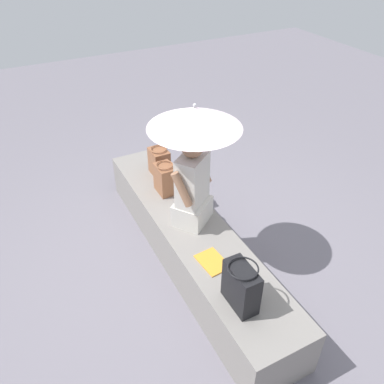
{
  "coord_description": "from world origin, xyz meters",
  "views": [
    {
      "loc": [
        -2.53,
        1.29,
        2.89
      ],
      "look_at": [
        0.03,
        -0.02,
        0.82
      ],
      "focal_mm": 37.09,
      "sensor_mm": 36.0,
      "label": 1
    }
  ],
  "objects": [
    {
      "name": "handbag_black",
      "position": [
        -0.97,
        0.1,
        0.65
      ],
      "size": [
        0.3,
        0.23,
        0.38
      ],
      "color": "black",
      "rests_on": "stone_bench"
    },
    {
      "name": "shoulder_bag_spare",
      "position": [
        0.94,
        -0.08,
        0.62
      ],
      "size": [
        0.24,
        0.18,
        0.32
      ],
      "color": "brown",
      "rests_on": "stone_bench"
    },
    {
      "name": "person_seated",
      "position": [
        0.05,
        -0.03,
        0.85
      ],
      "size": [
        0.44,
        0.5,
        0.9
      ],
      "color": "beige",
      "rests_on": "stone_bench"
    },
    {
      "name": "tote_bag_canvas",
      "position": [
        0.6,
        -0.0,
        0.63
      ],
      "size": [
        0.24,
        0.18,
        0.33
      ],
      "color": "brown",
      "rests_on": "stone_bench"
    },
    {
      "name": "magazine",
      "position": [
        -0.52,
        0.07,
        0.47
      ],
      "size": [
        0.3,
        0.22,
        0.01
      ],
      "primitive_type": "cube",
      "rotation": [
        0.0,
        0.0,
        0.09
      ],
      "color": "gold",
      "rests_on": "stone_bench"
    },
    {
      "name": "ground_plane",
      "position": [
        0.0,
        0.0,
        0.0
      ],
      "size": [
        14.0,
        14.0,
        0.0
      ],
      "primitive_type": "plane",
      "color": "slate"
    },
    {
      "name": "parasol",
      "position": [
        0.04,
        -0.05,
        1.53
      ],
      "size": [
        0.79,
        0.79,
        1.18
      ],
      "color": "#B7B7BC",
      "rests_on": "stone_bench"
    },
    {
      "name": "stone_bench",
      "position": [
        0.0,
        0.0,
        0.23
      ],
      "size": [
        2.97,
        0.59,
        0.47
      ],
      "primitive_type": "cube",
      "color": "gray",
      "rests_on": "ground"
    }
  ]
}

